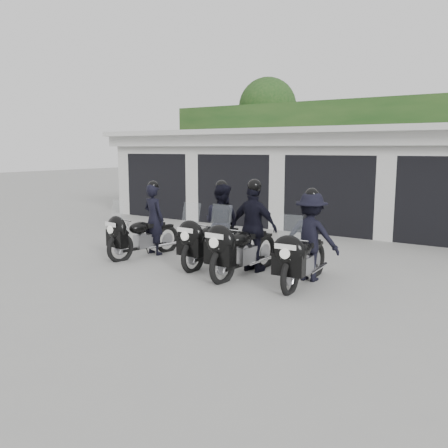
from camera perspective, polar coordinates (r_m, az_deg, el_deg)
The scene contains 7 objects.
ground at distance 8.75m, azimuth -0.94°, elevation -6.69°, with size 80.00×80.00×0.00m, color gray.
garage_block at distance 15.78m, azimuth 15.84°, elevation 5.26°, with size 16.40×6.80×2.96m.
background_vegetation at distance 20.36m, azimuth 21.24°, elevation 9.57°, with size 20.00×3.90×5.80m.
police_bike_a at distance 10.65m, azimuth -9.55°, elevation -0.22°, with size 0.79×1.97×1.72m.
police_bike_b at distance 9.80m, azimuth -0.90°, elevation -0.48°, with size 0.82×2.05×1.79m.
police_bike_c at distance 9.04m, azimuth 3.00°, elevation -1.07°, with size 1.05×2.14×1.86m.
police_bike_d at distance 8.56m, azimuth 10.02°, elevation -2.10°, with size 1.07×2.00×1.74m.
Camera 1 is at (4.75, -6.96, 2.38)m, focal length 38.00 mm.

